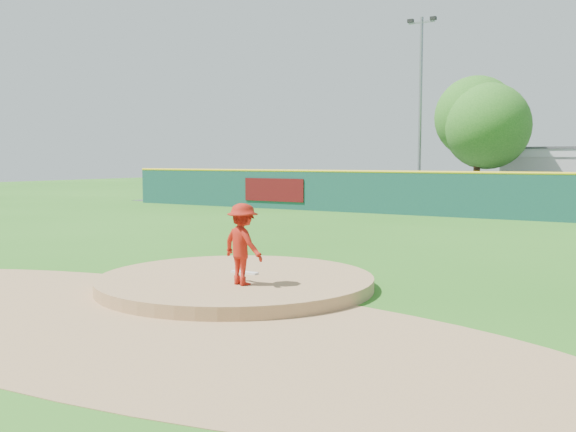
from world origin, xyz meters
The scene contains 12 objects.
ground centered at (0.00, 0.00, 0.00)m, with size 120.00×120.00×0.00m, color #286B19.
pitchers_mound centered at (0.00, 0.00, 0.00)m, with size 5.50×5.50×0.50m, color #9E774C.
pitching_rubber centered at (0.00, 0.30, 0.27)m, with size 0.60×0.15×0.04m, color white.
infield_dirt_arc centered at (0.00, -3.00, 0.01)m, with size 15.40×15.40×0.01m, color #9E774C.
parking_lot centered at (0.00, 27.00, 0.01)m, with size 44.00×16.00×0.02m, color #38383A.
pitcher centered at (0.65, -0.67, 1.01)m, with size 0.98×0.56×1.51m, color #A1190D.
van centered at (-0.89, 22.50, 0.76)m, with size 2.45×5.32×1.48m, color silver.
fence_banners centered at (-1.73, 17.92, 1.00)m, with size 21.40×0.04×1.20m.
playground_slide centered at (-14.96, 22.85, 0.75)m, with size 0.96×2.70×1.49m.
outfield_fence centered at (0.00, 18.00, 1.09)m, with size 40.00×0.14×2.07m.
deciduous_tree centered at (-2.00, 25.00, 4.55)m, with size 5.60×5.60×7.36m.
light_pole_left centered at (-6.00, 27.00, 6.05)m, with size 1.75×0.25×11.00m.
Camera 1 is at (7.50, -10.26, 2.56)m, focal length 40.00 mm.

